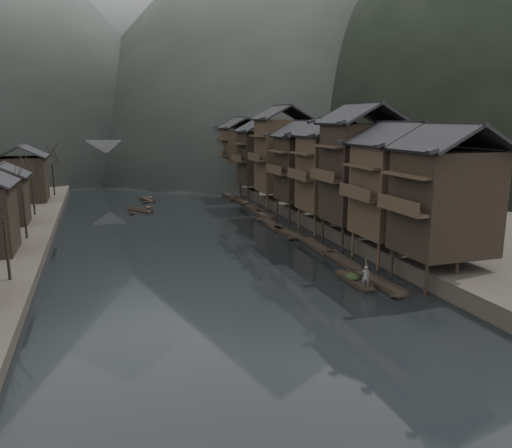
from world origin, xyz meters
name	(u,v)px	position (x,y,z in m)	size (l,w,h in m)	color
water	(217,274)	(0.00, 0.00, 0.00)	(300.00, 300.00, 0.00)	black
right_bank	(352,188)	(35.00, 40.00, 0.90)	(40.00, 200.00, 1.80)	#2D2823
stilt_houses	(310,155)	(17.28, 19.33, 8.86)	(9.00, 67.60, 15.74)	black
bare_trees	(26,184)	(-17.00, 16.52, 6.63)	(3.71, 62.77, 7.42)	black
moored_sampans	(269,219)	(12.06, 20.79, 0.20)	(3.05, 63.34, 0.47)	black
midriver_boats	(129,192)	(-4.33, 52.32, 0.20)	(7.53, 39.56, 0.45)	black
stone_bridge	(142,157)	(0.00, 72.00, 5.11)	(40.00, 6.00, 9.00)	#4C4C4F
hills	(128,8)	(5.62, 169.61, 55.45)	(320.00, 380.00, 124.49)	black
hero_sampan	(354,281)	(10.34, -5.99, 0.20)	(1.15, 5.33, 0.44)	black
cargo_heap	(352,273)	(10.34, -5.75, 0.79)	(1.17, 1.53, 0.70)	black
boatman	(366,274)	(10.35, -7.85, 1.37)	(0.68, 0.45, 1.86)	#565658
bamboo_pole	(369,243)	(10.55, -7.85, 3.93)	(0.06, 0.06, 4.16)	#8C7A51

